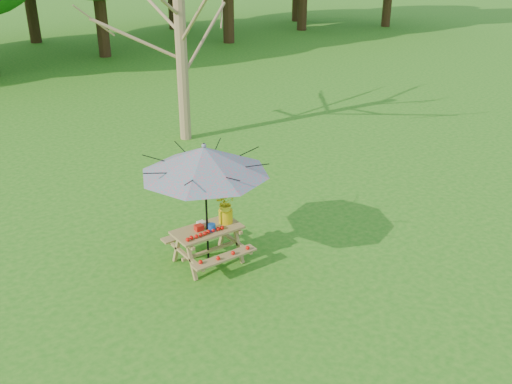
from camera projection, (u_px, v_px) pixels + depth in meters
ground at (319, 353)px, 8.00m from camera, size 120.00×120.00×0.00m
picnic_table at (208, 246)px, 10.09m from camera, size 1.20×1.32×0.67m
patio_umbrella at (204, 160)px, 9.42m from camera, size 2.25×2.25×2.25m
produce_bins at (205, 227)px, 9.91m from camera, size 0.31×0.41×0.13m
tomatoes_row at (205, 233)px, 9.72m from camera, size 0.77×0.13×0.07m
flower_bucket at (225, 207)px, 10.04m from camera, size 0.42×0.39×0.56m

